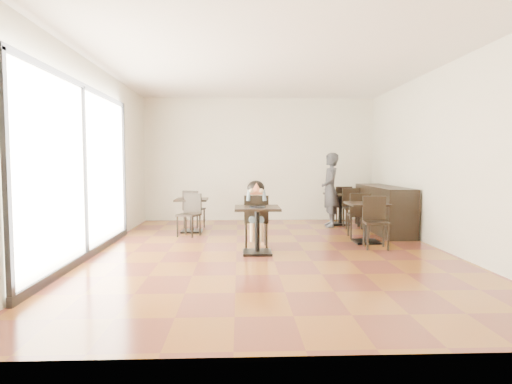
{
  "coord_description": "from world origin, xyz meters",
  "views": [
    {
      "loc": [
        -0.54,
        -7.26,
        1.53
      ],
      "look_at": [
        -0.24,
        0.3,
        1.0
      ],
      "focal_mm": 30.0,
      "sensor_mm": 36.0,
      "label": 1
    }
  ],
  "objects_px": {
    "cafe_table_left": "(192,215)",
    "chair_mid_b": "(376,223)",
    "chair_back_b": "(353,208)",
    "chair_mid_a": "(359,215)",
    "child_table": "(257,230)",
    "chair_left_a": "(194,209)",
    "chair_left_b": "(189,215)",
    "child": "(256,214)",
    "cafe_table_back": "(340,209)",
    "child_chair": "(256,221)",
    "chair_back_a": "(342,204)",
    "adult_patron": "(330,190)",
    "cafe_table_mid": "(367,223)"
  },
  "relations": [
    {
      "from": "cafe_table_left",
      "to": "chair_mid_b",
      "type": "relative_size",
      "value": 0.8
    },
    {
      "from": "chair_back_b",
      "to": "chair_mid_a",
      "type": "bearing_deg",
      "value": -97.38
    },
    {
      "from": "child_table",
      "to": "chair_left_a",
      "type": "distance_m",
      "value": 3.14
    },
    {
      "from": "child_table",
      "to": "cafe_table_left",
      "type": "distance_m",
      "value": 2.65
    },
    {
      "from": "cafe_table_left",
      "to": "chair_left_a",
      "type": "bearing_deg",
      "value": 90.0
    },
    {
      "from": "chair_left_a",
      "to": "chair_left_b",
      "type": "bearing_deg",
      "value": 112.79
    },
    {
      "from": "child",
      "to": "cafe_table_back",
      "type": "relative_size",
      "value": 1.56
    },
    {
      "from": "child_chair",
      "to": "chair_left_b",
      "type": "bearing_deg",
      "value": -41.57
    },
    {
      "from": "chair_back_a",
      "to": "chair_back_b",
      "type": "relative_size",
      "value": 1.0
    },
    {
      "from": "adult_patron",
      "to": "chair_mid_a",
      "type": "xyz_separation_m",
      "value": [
        0.26,
        -1.51,
        -0.42
      ]
    },
    {
      "from": "chair_left_b",
      "to": "cafe_table_left",
      "type": "bearing_deg",
      "value": 112.79
    },
    {
      "from": "child_table",
      "to": "chair_left_a",
      "type": "height_order",
      "value": "chair_left_a"
    },
    {
      "from": "cafe_table_mid",
      "to": "child",
      "type": "bearing_deg",
      "value": -170.8
    },
    {
      "from": "chair_left_a",
      "to": "chair_back_a",
      "type": "bearing_deg",
      "value": -143.95
    },
    {
      "from": "child",
      "to": "chair_left_b",
      "type": "xyz_separation_m",
      "value": [
        -1.34,
        1.19,
        -0.16
      ]
    },
    {
      "from": "chair_left_b",
      "to": "chair_back_b",
      "type": "bearing_deg",
      "value": 37.52
    },
    {
      "from": "adult_patron",
      "to": "chair_mid_a",
      "type": "distance_m",
      "value": 1.59
    },
    {
      "from": "chair_mid_a",
      "to": "chair_left_a",
      "type": "distance_m",
      "value": 3.73
    },
    {
      "from": "child_table",
      "to": "child",
      "type": "distance_m",
      "value": 0.59
    },
    {
      "from": "chair_back_b",
      "to": "chair_mid_b",
      "type": "bearing_deg",
      "value": -92.94
    },
    {
      "from": "adult_patron",
      "to": "chair_back_a",
      "type": "xyz_separation_m",
      "value": [
        0.47,
        0.75,
        -0.42
      ]
    },
    {
      "from": "child",
      "to": "cafe_table_back",
      "type": "height_order",
      "value": "child"
    },
    {
      "from": "child_chair",
      "to": "cafe_table_left",
      "type": "distance_m",
      "value": 2.2
    },
    {
      "from": "cafe_table_mid",
      "to": "chair_back_a",
      "type": "height_order",
      "value": "chair_back_a"
    },
    {
      "from": "child_table",
      "to": "cafe_table_mid",
      "type": "bearing_deg",
      "value": 22.87
    },
    {
      "from": "chair_back_b",
      "to": "child_chair",
      "type": "bearing_deg",
      "value": -135.05
    },
    {
      "from": "cafe_table_mid",
      "to": "chair_back_a",
      "type": "distance_m",
      "value": 2.82
    },
    {
      "from": "adult_patron",
      "to": "chair_left_a",
      "type": "xyz_separation_m",
      "value": [
        -3.2,
        -0.12,
        -0.43
      ]
    },
    {
      "from": "child_chair",
      "to": "chair_left_a",
      "type": "relative_size",
      "value": 1.08
    },
    {
      "from": "cafe_table_mid",
      "to": "chair_back_a",
      "type": "bearing_deg",
      "value": 85.67
    },
    {
      "from": "cafe_table_back",
      "to": "cafe_table_left",
      "type": "bearing_deg",
      "value": -164.64
    },
    {
      "from": "child",
      "to": "cafe_table_mid",
      "type": "height_order",
      "value": "child"
    },
    {
      "from": "child_chair",
      "to": "child",
      "type": "bearing_deg",
      "value": -0.0
    },
    {
      "from": "chair_mid_a",
      "to": "chair_left_a",
      "type": "xyz_separation_m",
      "value": [
        -3.46,
        1.4,
        -0.02
      ]
    },
    {
      "from": "cafe_table_back",
      "to": "chair_back_b",
      "type": "bearing_deg",
      "value": -74.28
    },
    {
      "from": "chair_mid_a",
      "to": "chair_left_b",
      "type": "relative_size",
      "value": 1.04
    },
    {
      "from": "child",
      "to": "child_table",
      "type": "bearing_deg",
      "value": -90.0
    },
    {
      "from": "child",
      "to": "chair_left_b",
      "type": "distance_m",
      "value": 1.8
    },
    {
      "from": "cafe_table_mid",
      "to": "chair_mid_a",
      "type": "relative_size",
      "value": 0.83
    },
    {
      "from": "child",
      "to": "adult_patron",
      "type": "height_order",
      "value": "adult_patron"
    },
    {
      "from": "child_chair",
      "to": "cafe_table_mid",
      "type": "relative_size",
      "value": 1.24
    },
    {
      "from": "chair_left_b",
      "to": "cafe_table_mid",
      "type": "bearing_deg",
      "value": 9.05
    },
    {
      "from": "child_table",
      "to": "child",
      "type": "height_order",
      "value": "child"
    },
    {
      "from": "child",
      "to": "chair_back_a",
      "type": "bearing_deg",
      "value": 53.53
    },
    {
      "from": "child_table",
      "to": "chair_back_a",
      "type": "relative_size",
      "value": 0.86
    },
    {
      "from": "chair_left_b",
      "to": "child_table",
      "type": "bearing_deg",
      "value": -29.59
    },
    {
      "from": "child_table",
      "to": "chair_back_b",
      "type": "xyz_separation_m",
      "value": [
        2.33,
        2.7,
        0.07
      ]
    },
    {
      "from": "child",
      "to": "cafe_table_left",
      "type": "relative_size",
      "value": 1.63
    },
    {
      "from": "cafe_table_mid",
      "to": "adult_patron",
      "type": "bearing_deg",
      "value": 97.19
    },
    {
      "from": "child_chair",
      "to": "chair_left_a",
      "type": "bearing_deg",
      "value": -59.65
    }
  ]
}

